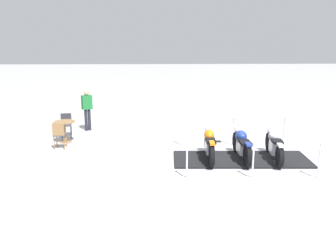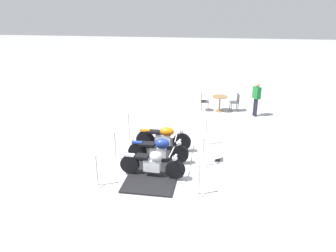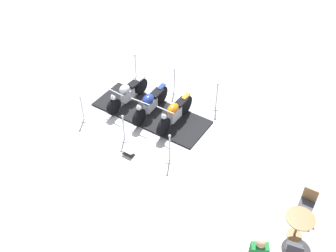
{
  "view_description": "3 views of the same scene",
  "coord_description": "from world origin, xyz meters",
  "views": [
    {
      "loc": [
        10.95,
        -2.63,
        3.83
      ],
      "look_at": [
        -0.38,
        -2.3,
        1.03
      ],
      "focal_mm": 39.38,
      "sensor_mm": 36.0,
      "label": 1
    },
    {
      "loc": [
        -1.72,
        10.14,
        5.38
      ],
      "look_at": [
        -0.15,
        -1.46,
        0.83
      ],
      "focal_mm": 34.98,
      "sensor_mm": 36.0,
      "label": 2
    },
    {
      "loc": [
        -9.06,
        -6.24,
        9.45
      ],
      "look_at": [
        -1.16,
        -1.43,
        0.98
      ],
      "focal_mm": 43.02,
      "sensor_mm": 36.0,
      "label": 3
    }
  ],
  "objects": [
    {
      "name": "bystander_person",
      "position": [
        -3.91,
        -5.5,
        1.01
      ],
      "size": [
        0.38,
        0.46,
        1.69
      ],
      "rotation": [
        0.0,
        0.0,
        0.49
      ],
      "color": "#23232D",
      "rests_on": "ground_plane"
    },
    {
      "name": "stanchion_right_front",
      "position": [
        -1.5,
        1.84,
        0.32
      ],
      "size": [
        0.34,
        0.34,
        1.04
      ],
      "color": "silver",
      "rests_on": "ground_plane"
    },
    {
      "name": "cafe_chair_near_table",
      "position": [
        -2.99,
        -6.16,
        0.52
      ],
      "size": [
        0.46,
        0.46,
        0.89
      ],
      "rotation": [
        0.0,
        0.0,
        0.17
      ],
      "color": "#2D2D33",
      "rests_on": "ground_plane"
    },
    {
      "name": "stanchion_left_front",
      "position": [
        1.6,
        1.75,
        0.33
      ],
      "size": [
        0.33,
        0.33,
        1.05
      ],
      "color": "silver",
      "rests_on": "ground_plane"
    },
    {
      "name": "motorcycle_chrome",
      "position": [
        -0.01,
        1.02,
        0.5
      ],
      "size": [
        2.14,
        0.73,
        0.92
      ],
      "rotation": [
        0.0,
        0.0,
        -3.23
      ],
      "color": "black",
      "rests_on": "display_platform"
    },
    {
      "name": "display_platform",
      "position": [
        0.0,
        0.0,
        0.03
      ],
      "size": [
        1.72,
        4.28,
        0.05
      ],
      "primitive_type": "cube",
      "rotation": [
        0.0,
        0.0,
        -1.6
      ],
      "color": "black",
      "rests_on": "ground_plane"
    },
    {
      "name": "motorcycle_copper",
      "position": [
        -0.06,
        -1.01,
        0.53
      ],
      "size": [
        2.09,
        0.67,
        1.0
      ],
      "rotation": [
        0.0,
        0.0,
        -3.18
      ],
      "color": "black",
      "rests_on": "display_platform"
    },
    {
      "name": "stanchion_left_mid",
      "position": [
        1.55,
        -0.04,
        0.33
      ],
      "size": [
        0.35,
        0.35,
        1.07
      ],
      "color": "silver",
      "rests_on": "ground_plane"
    },
    {
      "name": "stanchion_right_rear",
      "position": [
        -1.6,
        -1.75,
        0.38
      ],
      "size": [
        0.32,
        0.32,
        1.13
      ],
      "color": "silver",
      "rests_on": "ground_plane"
    },
    {
      "name": "stanchion_right_mid",
      "position": [
        -1.55,
        0.04,
        0.31
      ],
      "size": [
        0.35,
        0.35,
        1.05
      ],
      "color": "silver",
      "rests_on": "ground_plane"
    },
    {
      "name": "stanchion_left_rear",
      "position": [
        1.5,
        -1.84,
        0.37
      ],
      "size": [
        0.32,
        0.32,
        1.13
      ],
      "color": "silver",
      "rests_on": "ground_plane"
    },
    {
      "name": "info_placard",
      "position": [
        -2.07,
        -0.49,
        0.07
      ],
      "size": [
        0.25,
        0.42,
        0.19
      ],
      "rotation": [
        0.0,
        0.0,
        1.54
      ],
      "color": "#333338",
      "rests_on": "ground_plane"
    },
    {
      "name": "cafe_chair_across_table",
      "position": [
        -1.37,
        -6.01,
        0.55
      ],
      "size": [
        0.41,
        0.41,
        0.93
      ],
      "rotation": [
        0.0,
        0.0,
        -3.13
      ],
      "color": "olive",
      "rests_on": "ground_plane"
    },
    {
      "name": "cafe_table",
      "position": [
        -2.19,
        -6.02,
        0.59
      ],
      "size": [
        0.76,
        0.76,
        0.79
      ],
      "color": "olive",
      "rests_on": "ground_plane"
    },
    {
      "name": "motorcycle_navy",
      "position": [
        -0.03,
        -0.0,
        0.52
      ],
      "size": [
        2.13,
        0.74,
        0.96
      ],
      "rotation": [
        0.0,
        0.0,
        -3.13
      ],
      "color": "black",
      "rests_on": "display_platform"
    },
    {
      "name": "ground_plane",
      "position": [
        0.0,
        0.0,
        0.0
      ],
      "size": [
        80.0,
        80.0,
        0.0
      ],
      "primitive_type": "plane",
      "color": "#B2B2B7"
    }
  ]
}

